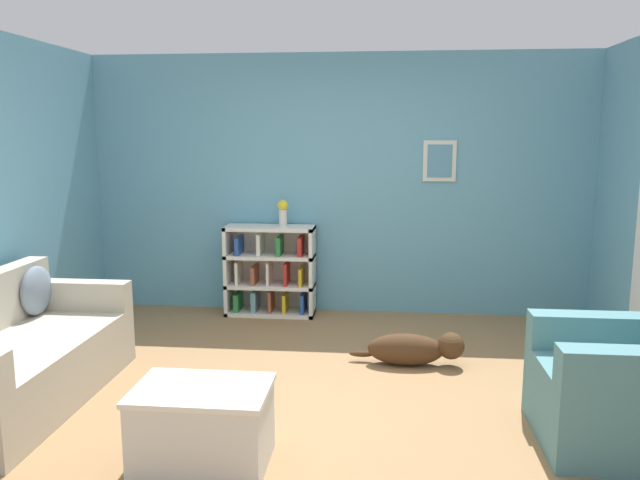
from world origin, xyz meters
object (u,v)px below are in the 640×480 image
bookshelf (270,272)px  dog (415,349)px  couch (13,359)px  coffee_table (203,424)px  recliner_chair (635,386)px  vase (283,212)px

bookshelf → dog: size_ratio=0.99×
couch → dog: bearing=19.4°
coffee_table → dog: size_ratio=0.81×
dog → recliner_chair: bearing=-43.4°
couch → bookshelf: bookshelf is taller
couch → bookshelf: (1.35, 2.29, 0.12)m
couch → bookshelf: 2.66m
bookshelf → vase: vase is taller
recliner_chair → dog: 1.69m
recliner_chair → vase: vase is taller
couch → bookshelf: bearing=59.4°
dog → vase: (-1.25, 1.30, 0.92)m
recliner_chair → dog: recliner_chair is taller
vase → coffee_table: bearing=-89.7°
dog → vase: 2.02m
coffee_table → vase: size_ratio=2.81×
recliner_chair → vase: size_ratio=3.83×
vase → recliner_chair: bearing=-44.8°
bookshelf → recliner_chair: 3.59m
recliner_chair → coffee_table: (-2.45, -0.49, -0.12)m
coffee_table → couch: bearing=156.1°
coffee_table → vase: vase is taller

